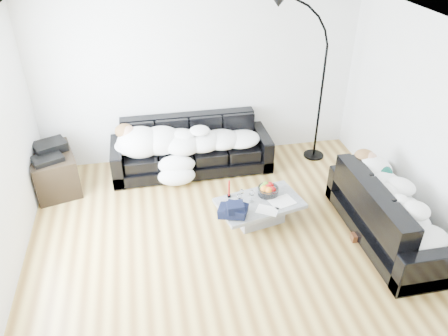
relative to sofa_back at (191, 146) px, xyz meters
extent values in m
plane|color=brown|center=(0.22, -1.79, -0.40)|extent=(5.00, 5.00, 0.00)
cube|color=silver|center=(0.22, 0.46, 0.90)|extent=(5.00, 0.02, 2.60)
cube|color=silver|center=(2.72, -1.79, 0.90)|extent=(0.02, 4.50, 2.60)
plane|color=white|center=(0.22, -1.79, 2.20)|extent=(5.00, 5.00, 0.00)
cube|color=black|center=(0.00, 0.00, 0.00)|extent=(2.46, 0.85, 0.80)
cube|color=black|center=(2.22, -2.11, 0.00)|extent=(0.84, 1.97, 0.80)
ellipsoid|color=#094436|center=(2.16, -1.50, 0.32)|extent=(0.42, 0.38, 0.20)
cube|color=#939699|center=(0.70, -1.49, -0.24)|extent=(1.20, 0.86, 0.32)
cylinder|color=white|center=(0.85, -1.35, 0.00)|extent=(0.35, 0.35, 0.17)
cylinder|color=white|center=(0.48, -1.39, -0.01)|extent=(0.08, 0.08, 0.15)
cylinder|color=white|center=(0.42, -1.50, 0.00)|extent=(0.09, 0.09, 0.17)
cylinder|color=white|center=(0.59, -1.48, 0.01)|extent=(0.08, 0.08, 0.18)
cylinder|color=maroon|center=(0.33, -1.31, 0.05)|extent=(0.05, 0.05, 0.26)
cylinder|color=maroon|center=(0.33, -1.29, 0.03)|extent=(0.05, 0.05, 0.23)
cube|color=silver|center=(0.99, -1.56, -0.08)|extent=(0.37, 0.32, 0.01)
cube|color=silver|center=(0.75, -1.69, -0.08)|extent=(0.33, 0.30, 0.01)
cube|color=black|center=(-2.05, -0.16, -0.10)|extent=(0.79, 0.99, 0.59)
cube|color=black|center=(-2.05, -0.16, 0.26)|extent=(0.54, 0.49, 0.13)
camera|label=1|loc=(-0.66, -5.92, 3.35)|focal=35.00mm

